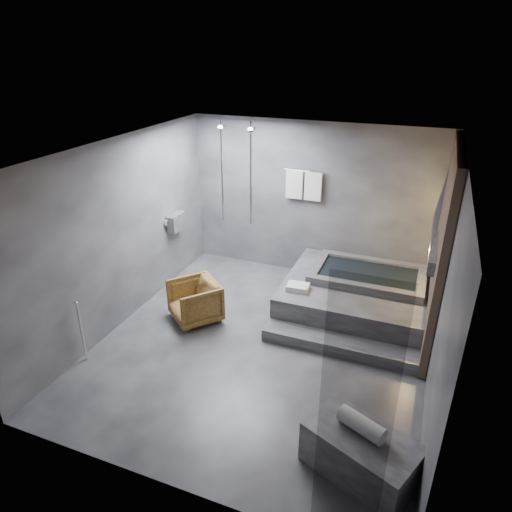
% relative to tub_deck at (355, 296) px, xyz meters
% --- Properties ---
extents(room, '(5.00, 5.04, 2.82)m').
position_rel_tub_deck_xyz_m(room, '(-0.65, -1.21, 1.48)').
color(room, '#2D2D2F').
rests_on(room, ground).
extents(tub_deck, '(2.20, 2.00, 0.50)m').
position_rel_tub_deck_xyz_m(tub_deck, '(0.00, 0.00, 0.00)').
color(tub_deck, '#323234').
rests_on(tub_deck, ground).
extents(tub_step, '(2.20, 0.36, 0.18)m').
position_rel_tub_deck_xyz_m(tub_step, '(0.00, -1.18, -0.16)').
color(tub_step, '#323234').
rests_on(tub_step, ground).
extents(concrete_bench, '(1.24, 0.98, 0.49)m').
position_rel_tub_deck_xyz_m(concrete_bench, '(0.62, -3.10, -0.00)').
color(concrete_bench, '#38383A').
rests_on(concrete_bench, ground).
extents(driftwood_chair, '(0.99, 0.99, 0.65)m').
position_rel_tub_deck_xyz_m(driftwood_chair, '(-2.27, -1.20, 0.08)').
color(driftwood_chair, '#482F12').
rests_on(driftwood_chair, ground).
extents(rolled_towel, '(0.51, 0.36, 0.17)m').
position_rel_tub_deck_xyz_m(rolled_towel, '(0.59, -3.05, 0.33)').
color(rolled_towel, white).
rests_on(rolled_towel, concrete_bench).
extents(deck_towel, '(0.35, 0.27, 0.09)m').
position_rel_tub_deck_xyz_m(deck_towel, '(-0.80, -0.57, 0.29)').
color(deck_towel, silver).
rests_on(deck_towel, tub_deck).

